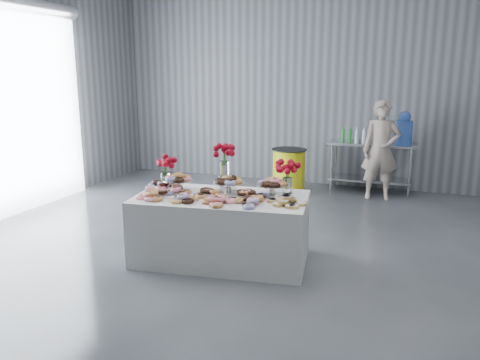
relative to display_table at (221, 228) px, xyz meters
The scene contains 16 objects.
ground 0.64m from the display_table, 48.68° to the right, with size 9.00×9.00×0.00m, color #373A3F.
room_walls 2.29m from the display_table, 78.16° to the right, with size 8.04×9.04×4.02m.
display_table is the anchor object (origin of this frame).
prep_table 3.94m from the display_table, 70.74° to the left, with size 1.50×0.60×0.90m.
donut_mounds 0.42m from the display_table, 90.00° to the right, with size 1.80×0.80×0.09m, color #DB9950, non-canonical shape.
cake_stand_left 0.77m from the display_table, behind, with size 0.36×0.36×0.17m.
cake_stand_mid 0.54m from the display_table, 79.65° to the left, with size 0.36×0.36×0.17m.
cake_stand_right 0.77m from the display_table, 23.34° to the left, with size 0.36×0.36×0.17m.
danish_pile 0.88m from the display_table, ahead, with size 0.48×0.48×0.11m, color white, non-canonical shape.
bouquet_left 1.04m from the display_table, 169.65° to the left, with size 0.26×0.26×0.42m.
bouquet_right 1.02m from the display_table, 31.28° to the left, with size 0.26×0.26×0.42m.
bouquet_center 0.83m from the display_table, 106.22° to the left, with size 0.26×0.26×0.57m.
water_jug 4.20m from the display_table, 64.17° to the left, with size 0.28×0.28×0.55m.
drink_bottles 3.80m from the display_table, 74.86° to the left, with size 0.54×0.08×0.27m, color #268C33, non-canonical shape.
person 3.71m from the display_table, 66.54° to the left, with size 0.60×0.40×1.65m, color #CC8C93.
trash_barrel 3.24m from the display_table, 91.11° to the left, with size 0.61×0.61×0.78m.
Camera 1 is at (1.60, -4.24, 2.11)m, focal length 35.00 mm.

